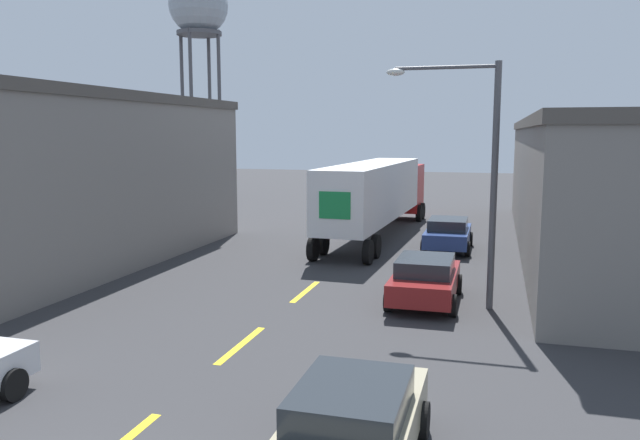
# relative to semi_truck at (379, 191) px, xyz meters

# --- Properties ---
(road_centerline) EXTENTS (0.20, 13.95, 0.01)m
(road_centerline) POSITION_rel_semi_truck_xyz_m (-0.25, -17.48, -2.34)
(road_centerline) COLOR yellow
(road_centerline) RESTS_ON ground_plane
(warehouse_left) EXTENTS (11.70, 18.90, 6.90)m
(warehouse_left) POSITION_rel_semi_truck_xyz_m (-13.18, -10.38, 1.12)
(warehouse_left) COLOR slate
(warehouse_left) RESTS_ON ground_plane
(warehouse_right) EXTENTS (9.31, 28.67, 5.92)m
(warehouse_right) POSITION_rel_semi_truck_xyz_m (11.48, -1.03, 0.63)
(warehouse_right) COLOR slate
(warehouse_right) RESTS_ON ground_plane
(semi_truck) EXTENTS (3.21, 15.97, 3.83)m
(semi_truck) POSITION_rel_semi_truck_xyz_m (0.00, 0.00, 0.00)
(semi_truck) COLOR #B21919
(semi_truck) RESTS_ON ground_plane
(parked_car_right_near) EXTENTS (2.11, 4.26, 1.46)m
(parked_car_right_near) POSITION_rel_semi_truck_xyz_m (3.78, -22.47, -1.57)
(parked_car_right_near) COLOR tan
(parked_car_right_near) RESTS_ON ground_plane
(parked_car_right_far) EXTENTS (2.11, 4.26, 1.46)m
(parked_car_right_far) POSITION_rel_semi_truck_xyz_m (3.78, -2.99, -1.57)
(parked_car_right_far) COLOR navy
(parked_car_right_far) RESTS_ON ground_plane
(parked_car_right_mid) EXTENTS (2.11, 4.26, 1.46)m
(parked_car_right_mid) POSITION_rel_semi_truck_xyz_m (3.78, -12.21, -1.57)
(parked_car_right_mid) COLOR maroon
(parked_car_right_mid) RESTS_ON ground_plane
(water_tower) EXTENTS (4.67, 4.67, 17.63)m
(water_tower) POSITION_rel_semi_truck_xyz_m (-17.32, 14.89, 12.55)
(water_tower) COLOR #47474C
(water_tower) RESTS_ON ground_plane
(street_lamp) EXTENTS (3.38, 0.32, 7.38)m
(street_lamp) POSITION_rel_semi_truck_xyz_m (5.28, -12.36, 2.06)
(street_lamp) COLOR #4C4C51
(street_lamp) RESTS_ON ground_plane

